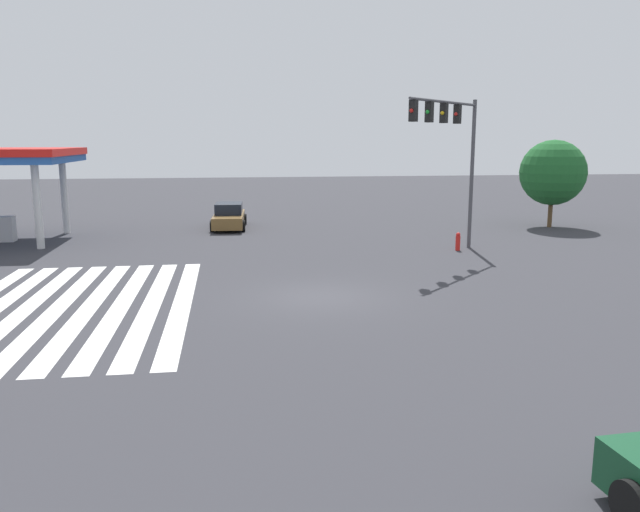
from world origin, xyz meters
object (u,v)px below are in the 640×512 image
Objects in this scene: traffic_signal_mast at (452,137)px; fire_hydrant at (458,241)px; tree_corner_a at (553,173)px; car_1 at (229,217)px.

traffic_signal_mast is 8.15× the size of fire_hydrant.
tree_corner_a is (-7.82, 9.16, -2.06)m from traffic_signal_mast.
car_1 is 19.37m from tree_corner_a.
car_1 reaches higher than fire_hydrant.
tree_corner_a is at bearing 129.59° from fire_hydrant.
tree_corner_a is (2.36, 19.05, 2.57)m from car_1.
tree_corner_a is at bearing 86.15° from car_1.
car_1 is 5.79× the size of fire_hydrant.
traffic_signal_mast is 1.35× the size of tree_corner_a.
traffic_signal_mast reaches higher than tree_corner_a.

